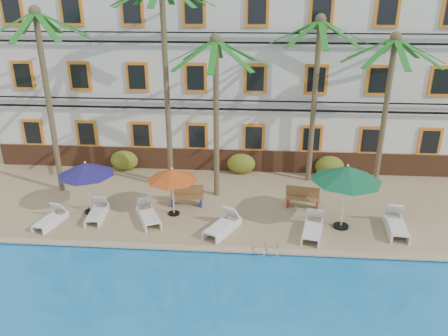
# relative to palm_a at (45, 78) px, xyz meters

# --- Properties ---
(ground) EXTENTS (100.00, 100.00, 0.00)m
(ground) POSITION_rel_palm_a_xyz_m (7.82, -3.88, -5.71)
(ground) COLOR #384C23
(ground) RESTS_ON ground
(pool_deck) EXTENTS (30.00, 12.00, 0.25)m
(pool_deck) POSITION_rel_palm_a_xyz_m (7.82, 1.12, -5.58)
(pool_deck) COLOR tan
(pool_deck) RESTS_ON ground
(pool_coping) EXTENTS (30.00, 0.35, 0.06)m
(pool_coping) POSITION_rel_palm_a_xyz_m (7.82, -4.78, -5.43)
(pool_coping) COLOR tan
(pool_coping) RESTS_ON pool_deck
(hotel_building) EXTENTS (25.40, 6.44, 10.22)m
(hotel_building) POSITION_rel_palm_a_xyz_m (7.82, 6.10, -0.33)
(hotel_building) COLOR silver
(hotel_building) RESTS_ON pool_deck
(palm_a) EXTENTS (4.52, 4.52, 8.53)m
(palm_a) POSITION_rel_palm_a_xyz_m (0.00, 0.00, 0.00)
(palm_a) COLOR brown
(palm_a) RESTS_ON pool_deck
(palm_b) EXTENTS (4.52, 4.52, 9.80)m
(palm_b) POSITION_rel_palm_a_xyz_m (5.32, 0.64, 0.71)
(palm_b) COLOR brown
(palm_b) RESTS_ON pool_deck
(palm_c) EXTENTS (4.52, 4.52, 7.45)m
(palm_c) POSITION_rel_palm_a_xyz_m (7.64, -0.01, -0.62)
(palm_c) COLOR brown
(palm_c) RESTS_ON pool_deck
(palm_d) EXTENTS (4.52, 4.52, 8.14)m
(palm_d) POSITION_rel_palm_a_xyz_m (12.18, 2.07, -0.22)
(palm_d) COLOR brown
(palm_d) RESTS_ON pool_deck
(palm_e) EXTENTS (4.52, 4.52, 7.47)m
(palm_e) POSITION_rel_palm_a_xyz_m (15.32, 1.17, -0.61)
(palm_e) COLOR brown
(palm_e) RESTS_ON pool_deck
(shrub_left) EXTENTS (1.50, 0.90, 1.10)m
(shrub_left) POSITION_rel_palm_a_xyz_m (2.37, 2.72, -4.91)
(shrub_left) COLOR #184F16
(shrub_left) RESTS_ON pool_deck
(shrub_mid) EXTENTS (1.50, 0.90, 1.10)m
(shrub_mid) POSITION_rel_palm_a_xyz_m (8.70, 2.72, -4.91)
(shrub_mid) COLOR #184F16
(shrub_mid) RESTS_ON pool_deck
(shrub_right) EXTENTS (1.50, 0.90, 1.10)m
(shrub_right) POSITION_rel_palm_a_xyz_m (13.33, 2.72, -4.91)
(shrub_right) COLOR #184F16
(shrub_right) RESTS_ON pool_deck
(umbrella_blue) EXTENTS (2.41, 2.41, 2.41)m
(umbrella_blue) POSITION_rel_palm_a_xyz_m (2.26, -2.20, -3.40)
(umbrella_blue) COLOR black
(umbrella_blue) RESTS_ON pool_deck
(umbrella_red) EXTENTS (2.20, 2.20, 2.21)m
(umbrella_red) POSITION_rel_palm_a_xyz_m (5.95, -2.10, -3.58)
(umbrella_red) COLOR black
(umbrella_red) RESTS_ON pool_deck
(umbrella_green) EXTENTS (2.81, 2.81, 2.80)m
(umbrella_green) POSITION_rel_palm_a_xyz_m (13.05, -2.70, -3.06)
(umbrella_green) COLOR black
(umbrella_green) RESTS_ON pool_deck
(lounger_a) EXTENTS (0.96, 1.78, 0.80)m
(lounger_a) POSITION_rel_palm_a_xyz_m (0.98, -3.35, -5.20)
(lounger_a) COLOR silver
(lounger_a) RESTS_ON pool_deck
(lounger_b) EXTENTS (0.75, 1.80, 0.83)m
(lounger_b) POSITION_rel_palm_a_xyz_m (2.72, -2.67, -5.19)
(lounger_b) COLOR silver
(lounger_b) RESTS_ON pool_deck
(lounger_c) EXTENTS (1.47, 2.04, 0.91)m
(lounger_c) POSITION_rel_palm_a_xyz_m (4.97, -2.75, -5.16)
(lounger_c) COLOR silver
(lounger_c) RESTS_ON pool_deck
(lounger_d) EXTENTS (1.51, 2.03, 0.91)m
(lounger_d) POSITION_rel_palm_a_xyz_m (8.20, -3.39, -5.16)
(lounger_d) COLOR silver
(lounger_d) RESTS_ON pool_deck
(lounger_e) EXTENTS (1.09, 2.07, 0.93)m
(lounger_e) POSITION_rel_palm_a_xyz_m (11.80, -3.38, -5.15)
(lounger_e) COLOR silver
(lounger_e) RESTS_ON pool_deck
(lounger_f) EXTENTS (0.91, 2.09, 0.96)m
(lounger_f) POSITION_rel_palm_a_xyz_m (15.20, -2.85, -5.14)
(lounger_f) COLOR silver
(lounger_f) RESTS_ON pool_deck
(bench_left) EXTENTS (1.53, 0.58, 0.93)m
(bench_left) POSITION_rel_palm_a_xyz_m (6.37, -1.15, -4.99)
(bench_left) COLOR olive
(bench_left) RESTS_ON pool_deck
(bench_right) EXTENTS (1.56, 0.73, 0.93)m
(bench_right) POSITION_rel_palm_a_xyz_m (11.62, -0.96, -4.99)
(bench_right) COLOR olive
(bench_right) RESTS_ON pool_deck
(pool_ladder) EXTENTS (0.54, 0.74, 0.74)m
(pool_ladder) POSITION_rel_palm_a_xyz_m (10.10, -4.88, -5.46)
(pool_ladder) COLOR silver
(pool_ladder) RESTS_ON ground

